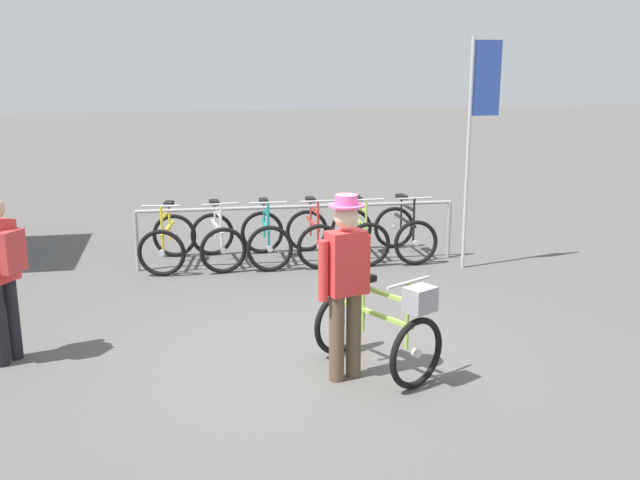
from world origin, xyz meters
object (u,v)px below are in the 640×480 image
at_px(racked_bike_lime, 359,234).
at_px(banner_flag, 479,110).
at_px(person_with_featured_bike, 346,280).
at_px(racked_bike_yellow, 168,241).
at_px(racked_bike_red, 313,236).
at_px(featured_bicycle, 383,328).
at_px(racked_bike_white, 217,239).
at_px(pedestrian_with_backpack, 1,270).
at_px(racked_bike_black, 405,232).
at_px(racked_bike_teal, 266,238).

height_order(racked_bike_lime, banner_flag, banner_flag).
bearing_deg(person_with_featured_bike, racked_bike_yellow, 108.98).
distance_m(racked_bike_red, featured_bicycle, 4.06).
xyz_separation_m(racked_bike_white, person_with_featured_bike, (0.76, -4.19, 0.58)).
xyz_separation_m(racked_bike_yellow, racked_bike_lime, (2.79, -0.21, -0.00)).
xyz_separation_m(racked_bike_lime, pedestrian_with_backpack, (-4.41, -2.92, 0.57)).
distance_m(person_with_featured_bike, pedestrian_with_backpack, 3.27).
bearing_deg(racked_bike_red, banner_flag, -23.09).
height_order(racked_bike_lime, person_with_featured_bike, person_with_featured_bike).
bearing_deg(person_with_featured_bike, racked_bike_white, 100.28).
xyz_separation_m(featured_bicycle, pedestrian_with_backpack, (-3.45, 1.08, 0.49)).
relative_size(racked_bike_black, person_with_featured_bike, 0.65).
distance_m(racked_bike_yellow, featured_bicycle, 4.59).
xyz_separation_m(racked_bike_white, racked_bike_lime, (2.09, -0.15, -0.00)).
bearing_deg(racked_bike_white, racked_bike_red, -4.22).
xyz_separation_m(racked_bike_lime, featured_bicycle, (-0.96, -4.00, 0.08)).
xyz_separation_m(racked_bike_yellow, racked_bike_red, (2.09, -0.15, -0.00)).
bearing_deg(racked_bike_teal, banner_flag, -18.73).
bearing_deg(featured_bicycle, racked_bike_lime, 76.52).
xyz_separation_m(racked_bike_yellow, racked_bike_white, (0.70, -0.05, 0.00)).
distance_m(racked_bike_teal, pedestrian_with_backpack, 4.31).
height_order(racked_bike_teal, featured_bicycle, same).
relative_size(racked_bike_teal, banner_flag, 0.35).
distance_m(racked_bike_teal, banner_flag, 3.51).
relative_size(racked_bike_teal, person_with_featured_bike, 0.65).
xyz_separation_m(racked_bike_red, racked_bike_black, (1.40, -0.10, 0.00)).
height_order(racked_bike_white, featured_bicycle, same).
xyz_separation_m(racked_bike_yellow, featured_bicycle, (1.83, -4.21, 0.08)).
height_order(racked_bike_red, person_with_featured_bike, person_with_featured_bike).
bearing_deg(banner_flag, person_with_featured_bike, -130.92).
distance_m(racked_bike_yellow, banner_flag, 4.73).
relative_size(racked_bike_white, racked_bike_red, 1.01).
relative_size(racked_bike_yellow, pedestrian_with_backpack, 0.74).
relative_size(racked_bike_teal, racked_bike_black, 1.00).
bearing_deg(racked_bike_yellow, racked_bike_lime, -4.22).
relative_size(racked_bike_red, banner_flag, 0.35).
height_order(featured_bicycle, person_with_featured_bike, person_with_featured_bike).
bearing_deg(pedestrian_with_backpack, racked_bike_lime, 33.48).
bearing_deg(person_with_featured_bike, racked_bike_teal, 90.86).
distance_m(racked_bike_teal, racked_bike_red, 0.70).
height_order(racked_bike_lime, featured_bicycle, same).
bearing_deg(racked_bike_white, racked_bike_yellow, 175.78).
relative_size(racked_bike_red, featured_bicycle, 0.90).
bearing_deg(banner_flag, racked_bike_lime, 149.07).
relative_size(featured_bicycle, person_with_featured_bike, 0.73).
height_order(racked_bike_red, racked_bike_lime, same).
distance_m(racked_bike_lime, featured_bicycle, 4.12).
xyz_separation_m(racked_bike_teal, person_with_featured_bike, (0.06, -4.14, 0.58)).
height_order(racked_bike_teal, racked_bike_red, same).
bearing_deg(pedestrian_with_backpack, banner_flag, 19.49).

